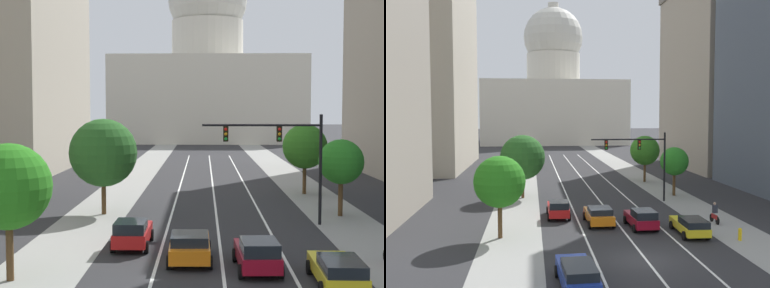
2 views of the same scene
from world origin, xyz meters
TOP-DOWN VIEW (x-y plane):
  - ground_plane at (0.00, 40.00)m, footprint 400.00×400.00m
  - sidewalk_left at (-8.33, 35.00)m, footprint 4.26×130.00m
  - sidewalk_right at (8.33, 35.00)m, footprint 4.26×130.00m
  - lane_stripe_left at (-3.10, 25.00)m, footprint 0.16×90.00m
  - lane_stripe_center at (0.00, 25.00)m, footprint 0.16×90.00m
  - lane_stripe_right at (3.10, 25.00)m, footprint 0.16×90.00m
  - capitol_building at (0.00, 111.19)m, footprint 41.22×29.87m
  - car_yellow at (4.64, 5.17)m, footprint 2.02×4.60m
  - car_red at (-4.65, 11.66)m, footprint 1.95×4.06m
  - car_orange at (-1.55, 9.02)m, footprint 2.17×4.38m
  - car_crimson at (1.56, 7.44)m, footprint 2.08×4.19m
  - traffic_signal_mast at (4.19, 17.82)m, footprint 7.58×0.39m
  - street_tree_near_right at (8.49, 20.78)m, footprint 3.07×3.07m
  - street_tree_near_left at (-9.17, 5.82)m, footprint 3.69×3.69m
  - street_tree_mid_left at (-7.82, 21.07)m, footprint 4.72×4.72m
  - street_tree_mid_right at (7.80, 30.76)m, footprint 3.83×3.83m

SIDE VIEW (x-z plane):
  - ground_plane at x=0.00m, z-range 0.00..0.00m
  - sidewalk_left at x=-8.33m, z-range 0.00..0.01m
  - sidewalk_right at x=8.33m, z-range 0.00..0.01m
  - lane_stripe_left at x=-3.10m, z-range 0.01..0.02m
  - lane_stripe_center at x=0.00m, z-range 0.01..0.02m
  - lane_stripe_right at x=3.10m, z-range 0.01..0.02m
  - car_yellow at x=4.64m, z-range 0.05..1.42m
  - car_orange at x=-1.55m, z-range 0.04..1.51m
  - car_red at x=-4.65m, z-range 0.02..1.58m
  - car_crimson at x=1.56m, z-range 0.02..1.59m
  - street_tree_near_right at x=8.49m, z-range 1.08..6.36m
  - street_tree_near_left at x=-9.17m, z-range 1.10..7.02m
  - street_tree_mid_right at x=7.80m, z-range 1.08..7.10m
  - street_tree_mid_left at x=-7.82m, z-range 0.96..7.63m
  - traffic_signal_mast at x=4.19m, z-range 1.41..8.41m
  - capitol_building at x=0.00m, z-range -6.65..35.44m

